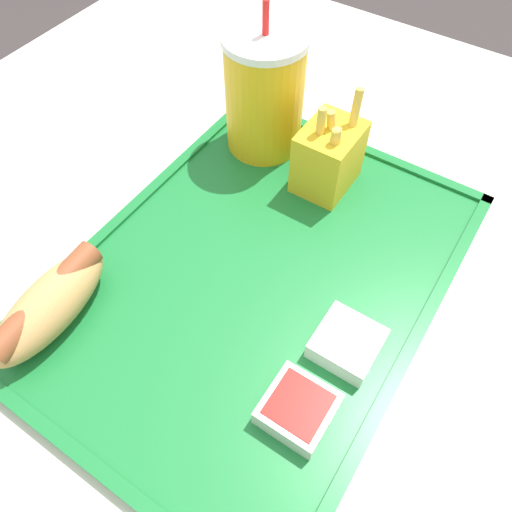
# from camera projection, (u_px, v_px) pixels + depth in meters

# --- Properties ---
(ground_plane) EXTENTS (8.00, 8.00, 0.00)m
(ground_plane) POSITION_uv_depth(u_px,v_px,m) (273.00, 459.00, 1.15)
(ground_plane) COLOR #383333
(dining_table) EXTENTS (1.01, 1.10, 0.78)m
(dining_table) POSITION_uv_depth(u_px,v_px,m) (279.00, 400.00, 0.83)
(dining_table) COLOR beige
(dining_table) RESTS_ON ground_plane
(food_tray) EXTENTS (0.46, 0.34, 0.01)m
(food_tray) POSITION_uv_depth(u_px,v_px,m) (256.00, 276.00, 0.50)
(food_tray) COLOR #197233
(food_tray) RESTS_ON dining_table
(soda_cup) EXTENTS (0.09, 0.09, 0.18)m
(soda_cup) POSITION_uv_depth(u_px,v_px,m) (265.00, 93.00, 0.56)
(soda_cup) COLOR gold
(soda_cup) RESTS_ON food_tray
(hot_dog_far) EXTENTS (0.14, 0.06, 0.05)m
(hot_dog_far) POSITION_uv_depth(u_px,v_px,m) (49.00, 304.00, 0.45)
(hot_dog_far) COLOR tan
(hot_dog_far) RESTS_ON food_tray
(fries_carton) EXTENTS (0.07, 0.06, 0.12)m
(fries_carton) POSITION_uv_depth(u_px,v_px,m) (329.00, 156.00, 0.54)
(fries_carton) COLOR gold
(fries_carton) RESTS_ON food_tray
(sauce_cup_mayo) EXTENTS (0.06, 0.06, 0.02)m
(sauce_cup_mayo) POSITION_uv_depth(u_px,v_px,m) (347.00, 343.00, 0.44)
(sauce_cup_mayo) COLOR silver
(sauce_cup_mayo) RESTS_ON food_tray
(sauce_cup_ketchup) EXTENTS (0.06, 0.06, 0.02)m
(sauce_cup_ketchup) POSITION_uv_depth(u_px,v_px,m) (298.00, 408.00, 0.41)
(sauce_cup_ketchup) COLOR silver
(sauce_cup_ketchup) RESTS_ON food_tray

